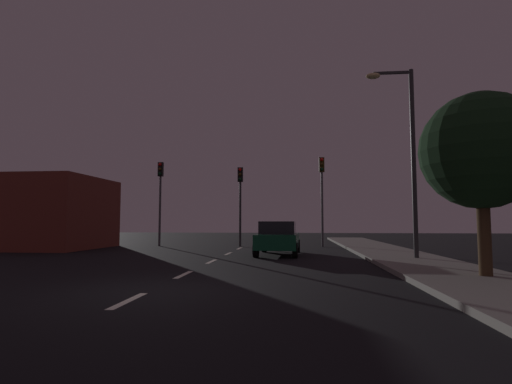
% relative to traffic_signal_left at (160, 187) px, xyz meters
% --- Properties ---
extents(ground_plane, '(80.00, 80.00, 0.00)m').
position_rel_traffic_signal_left_xyz_m(ground_plane, '(5.35, -8.76, -3.70)').
color(ground_plane, black).
extents(sidewalk_curb_right, '(3.00, 40.00, 0.15)m').
position_rel_traffic_signal_left_xyz_m(sidewalk_curb_right, '(12.85, -8.76, -3.63)').
color(sidewalk_curb_right, gray).
rests_on(sidewalk_curb_right, ground_plane).
extents(lane_stripe_nearest, '(0.16, 1.60, 0.01)m').
position_rel_traffic_signal_left_xyz_m(lane_stripe_nearest, '(5.35, -16.96, -3.70)').
color(lane_stripe_nearest, silver).
rests_on(lane_stripe_nearest, ground_plane).
extents(lane_stripe_second, '(0.16, 1.60, 0.01)m').
position_rel_traffic_signal_left_xyz_m(lane_stripe_second, '(5.35, -13.16, -3.70)').
color(lane_stripe_second, silver).
rests_on(lane_stripe_second, ground_plane).
extents(lane_stripe_third, '(0.16, 1.60, 0.01)m').
position_rel_traffic_signal_left_xyz_m(lane_stripe_third, '(5.35, -9.36, -3.70)').
color(lane_stripe_third, silver).
rests_on(lane_stripe_third, ground_plane).
extents(lane_stripe_fourth, '(0.16, 1.60, 0.01)m').
position_rel_traffic_signal_left_xyz_m(lane_stripe_fourth, '(5.35, -5.56, -3.70)').
color(lane_stripe_fourth, silver).
rests_on(lane_stripe_fourth, ground_plane).
extents(lane_stripe_fifth, '(0.16, 1.60, 0.01)m').
position_rel_traffic_signal_left_xyz_m(lane_stripe_fifth, '(5.35, -1.76, -3.70)').
color(lane_stripe_fifth, silver).
rests_on(lane_stripe_fifth, ground_plane).
extents(traffic_signal_left, '(0.32, 0.38, 5.32)m').
position_rel_traffic_signal_left_xyz_m(traffic_signal_left, '(0.00, 0.00, 0.00)').
color(traffic_signal_left, '#4C4C51').
rests_on(traffic_signal_left, ground_plane).
extents(traffic_signal_center, '(0.32, 0.38, 4.92)m').
position_rel_traffic_signal_left_xyz_m(traffic_signal_center, '(5.15, -0.00, -0.26)').
color(traffic_signal_center, '#2D2D30').
rests_on(traffic_signal_center, ground_plane).
extents(traffic_signal_right, '(0.32, 0.38, 5.47)m').
position_rel_traffic_signal_left_xyz_m(traffic_signal_right, '(10.19, 0.00, 0.09)').
color(traffic_signal_right, '#4C4C51').
rests_on(traffic_signal_right, ground_plane).
extents(car_stopped_ahead, '(2.03, 4.22, 1.54)m').
position_rel_traffic_signal_left_xyz_m(car_stopped_ahead, '(7.76, -6.01, -2.93)').
color(car_stopped_ahead, '#0F4C2D').
rests_on(car_stopped_ahead, ground_plane).
extents(street_lamp_right, '(1.84, 0.36, 7.53)m').
position_rel_traffic_signal_left_xyz_m(street_lamp_right, '(12.89, -8.62, 0.80)').
color(street_lamp_right, '#2D2D30').
rests_on(street_lamp_right, ground_plane).
extents(roadside_tree_right, '(3.05, 3.05, 4.89)m').
position_rel_traffic_signal_left_xyz_m(roadside_tree_right, '(13.37, -13.69, -0.35)').
color(roadside_tree_right, '#47331E').
rests_on(roadside_tree_right, ground_plane).
extents(storefront_left, '(4.00, 6.02, 4.05)m').
position_rel_traffic_signal_left_xyz_m(storefront_left, '(-4.65, -2.92, -1.68)').
color(storefront_left, maroon).
rests_on(storefront_left, ground_plane).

